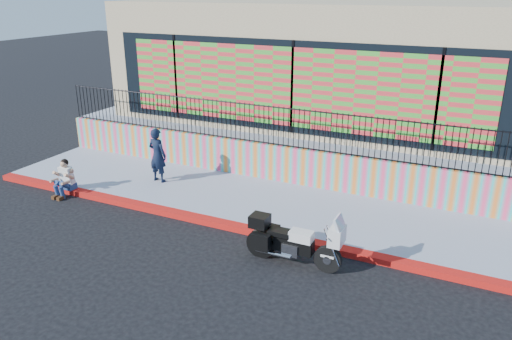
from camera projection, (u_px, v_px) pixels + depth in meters
The scene contains 10 objects.
ground at pixel (229, 228), 12.57m from camera, with size 90.00×90.00×0.00m, color black.
red_curb at pixel (229, 225), 12.54m from camera, with size 16.00×0.30×0.15m, color #BA0D10.
sidewalk at pixel (257, 201), 13.94m from camera, with size 16.00×3.00×0.15m, color #8E98AA.
mural_wall at pixel (280, 163), 15.08m from camera, with size 16.00×0.20×1.10m, color #FF4375.
metal_fence at pixel (280, 126), 14.68m from camera, with size 15.80×0.04×1.20m, color black, non-canonical shape.
elevated_platform at pixel (331, 126), 19.42m from camera, with size 16.00×10.00×1.25m, color #8E98AA.
storefront_building at pixel (333, 58), 18.32m from camera, with size 14.00×8.06×4.00m.
police_motorcycle at pixel (292, 240), 10.80m from camera, with size 2.15×0.71×1.34m.
police_officer at pixel (158, 155), 14.93m from camera, with size 0.60×0.40×1.65m, color black.
seated_man at pixel (63, 181), 14.36m from camera, with size 0.54×0.71×1.06m.
Camera 1 is at (5.49, -9.88, 5.73)m, focal length 35.00 mm.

